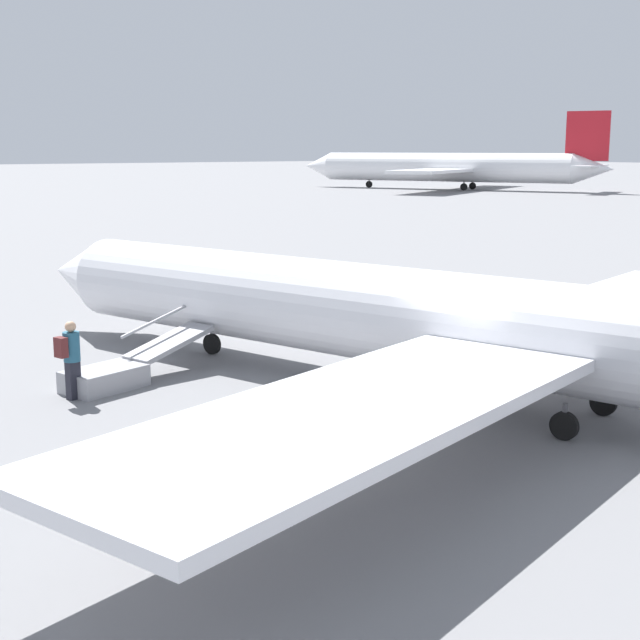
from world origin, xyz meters
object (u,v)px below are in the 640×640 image
airplane_main (514,331)px  airplane_taxiing_distant (451,167)px  boarding_stairs (118,371)px  passenger (71,355)px

airplane_main → airplane_taxiing_distant: airplane_taxiing_distant is taller
boarding_stairs → passenger: 1.51m
airplane_main → airplane_taxiing_distant: bearing=-59.4°
boarding_stairs → passenger: bearing=-175.5°
boarding_stairs → passenger: size_ratio=2.38×
boarding_stairs → passenger: passenger is taller
airplane_main → passenger: bearing=32.0°
passenger → airplane_main: bearing=-58.0°
airplane_taxiing_distant → boarding_stairs: size_ratio=9.97×
airplane_taxiing_distant → passenger: size_ratio=23.71×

